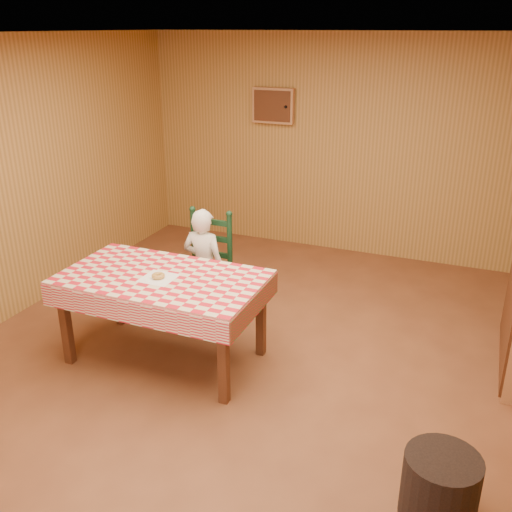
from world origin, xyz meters
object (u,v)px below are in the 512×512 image
Objects in this scene: ladder_chair at (207,270)px; storage_bin at (440,489)px; dining_table at (162,285)px; seated_child at (204,267)px.

ladder_chair is 2.89m from storage_bin.
ladder_chair is (0.00, 0.79, -0.18)m from dining_table.
dining_table is 0.74m from seated_child.
seated_child is at bearing -90.00° from ladder_chair.
storage_bin is (2.32, -0.90, -0.47)m from dining_table.
seated_child is at bearing 144.92° from storage_bin.
seated_child is at bearing 90.00° from dining_table.
dining_table is 1.53× the size of ladder_chair.
ladder_chair reaches higher than dining_table.
dining_table reaches higher than storage_bin.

